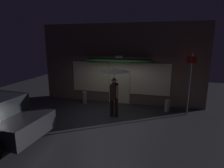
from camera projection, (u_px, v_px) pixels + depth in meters
name	position (u px, v px, depth m)	size (l,w,h in m)	color
ground_plane	(108.00, 119.00, 7.84)	(18.00, 18.00, 0.00)	#26262B
building_facade	(120.00, 65.00, 9.60)	(8.44, 1.00, 4.09)	brown
person_with_umbrella	(114.00, 79.00, 7.73)	(1.27, 1.27, 2.12)	black
street_sign_post	(189.00, 81.00, 7.98)	(0.40, 0.07, 2.69)	#595B60
sidewalk_bollard	(84.00, 98.00, 9.74)	(0.25, 0.25, 0.63)	slate
sidewalk_bollard_2	(167.00, 106.00, 8.59)	(0.23, 0.23, 0.57)	#9E998E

